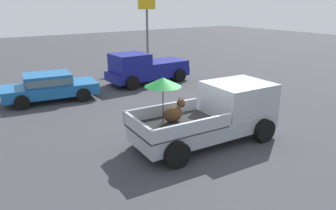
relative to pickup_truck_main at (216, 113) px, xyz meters
The scene contains 5 objects.
ground_plane 1.06m from the pickup_truck_main, behind, with size 80.00×80.00×0.00m, color #38383D.
pickup_truck_main is the anchor object (origin of this frame).
pickup_truck_red 8.63m from the pickup_truck_main, 75.62° to the left, with size 4.82×2.21×1.80m.
parked_sedan_near 8.60m from the pickup_truck_main, 113.60° to the left, with size 4.50×2.41×1.33m.
motel_sign 14.49m from the pickup_truck_main, 68.39° to the left, with size 1.40×0.16×4.93m.
Camera 1 is at (-6.66, -7.51, 4.56)m, focal length 34.09 mm.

